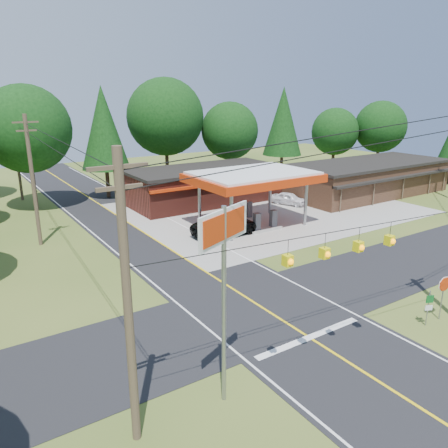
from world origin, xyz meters
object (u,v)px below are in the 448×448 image
suv_car (225,226)px  octagonal_stop_sign (444,288)px  sedan_car (289,199)px  big_stop_sign (224,258)px  gas_canopy (253,179)px

suv_car → octagonal_stop_sign: bearing=178.9°
suv_car → octagonal_stop_sign: (1.56, -18.02, 0.99)m
sedan_car → big_stop_sign: (-22.77, -22.01, 5.22)m
suv_car → octagonal_stop_sign: octagonal_stop_sign is taller
sedan_car → gas_canopy: bearing=-175.2°
suv_car → big_stop_sign: size_ratio=0.76×
gas_canopy → suv_car: 5.05m
suv_car → big_stop_sign: 21.07m
big_stop_sign → octagonal_stop_sign: 13.56m
sedan_car → octagonal_stop_sign: bearing=-135.3°
sedan_car → suv_car: bearing=-178.5°
suv_car → big_stop_sign: big_stop_sign is taller
suv_car → big_stop_sign: bearing=140.2°
octagonal_stop_sign → sedan_car: bearing=66.8°
octagonal_stop_sign → big_stop_sign: bearing=175.6°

